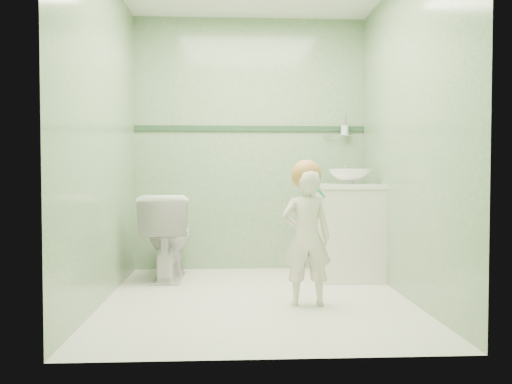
{
  "coord_description": "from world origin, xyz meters",
  "views": [
    {
      "loc": [
        -0.2,
        -3.83,
        0.92
      ],
      "look_at": [
        0.0,
        0.15,
        0.78
      ],
      "focal_mm": 37.12,
      "sensor_mm": 36.0,
      "label": 1
    }
  ],
  "objects": [
    {
      "name": "basin",
      "position": [
        0.84,
        0.7,
        0.89
      ],
      "size": [
        0.37,
        0.37,
        0.13
      ],
      "primitive_type": "imported",
      "color": "white",
      "rests_on": "counter"
    },
    {
      "name": "toilet",
      "position": [
        -0.74,
        0.8,
        0.37
      ],
      "size": [
        0.42,
        0.73,
        0.74
      ],
      "primitive_type": "imported",
      "rotation": [
        0.0,
        0.0,
        3.13
      ],
      "color": "white",
      "rests_on": "ground"
    },
    {
      "name": "teal_toothbrush",
      "position": [
        0.41,
        -0.32,
        0.79
      ],
      "size": [
        0.11,
        0.13,
        0.08
      ],
      "color": "#0E9A68",
      "rests_on": "toddler"
    },
    {
      "name": "cup_holder",
      "position": [
        0.89,
        1.18,
        1.33
      ],
      "size": [
        0.26,
        0.07,
        0.21
      ],
      "color": "silver",
      "rests_on": "room_shell"
    },
    {
      "name": "trim_stripe",
      "position": [
        0.0,
        1.24,
        1.35
      ],
      "size": [
        2.2,
        0.02,
        0.05
      ],
      "primitive_type": "cube",
      "color": "#28482F",
      "rests_on": "room_shell"
    },
    {
      "name": "toddler",
      "position": [
        0.33,
        -0.19,
        0.47
      ],
      "size": [
        0.35,
        0.23,
        0.95
      ],
      "primitive_type": "imported",
      "rotation": [
        0.0,
        0.0,
        3.14
      ],
      "color": "silver",
      "rests_on": "ground"
    },
    {
      "name": "vanity",
      "position": [
        0.84,
        0.7,
        0.4
      ],
      "size": [
        0.52,
        0.5,
        0.8
      ],
      "primitive_type": "cube",
      "color": "silver",
      "rests_on": "ground"
    },
    {
      "name": "faucet",
      "position": [
        0.84,
        0.89,
        0.97
      ],
      "size": [
        0.03,
        0.13,
        0.18
      ],
      "color": "silver",
      "rests_on": "counter"
    },
    {
      "name": "hair_cap",
      "position": [
        0.33,
        -0.17,
        0.91
      ],
      "size": [
        0.21,
        0.21,
        0.21
      ],
      "primitive_type": "sphere",
      "color": "#B4783B",
      "rests_on": "toddler"
    },
    {
      "name": "ground",
      "position": [
        0.0,
        0.0,
        0.0
      ],
      "size": [
        2.5,
        2.5,
        0.0
      ],
      "primitive_type": "plane",
      "color": "silver",
      "rests_on": "ground"
    },
    {
      "name": "room_shell",
      "position": [
        0.0,
        0.0,
        1.2
      ],
      "size": [
        2.5,
        2.54,
        2.4
      ],
      "color": "gray",
      "rests_on": "ground"
    },
    {
      "name": "counter",
      "position": [
        0.84,
        0.7,
        0.81
      ],
      "size": [
        0.54,
        0.52,
        0.04
      ],
      "primitive_type": "cube",
      "color": "white",
      "rests_on": "vanity"
    }
  ]
}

